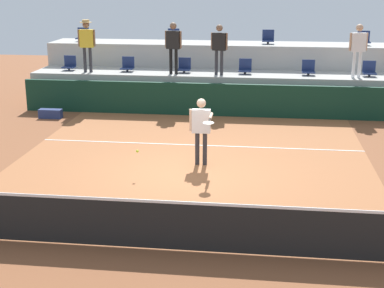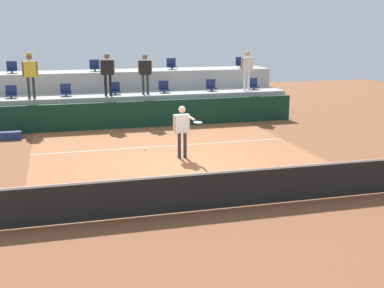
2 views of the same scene
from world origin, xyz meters
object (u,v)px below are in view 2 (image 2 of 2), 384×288
object	(u,v)px
stadium_chair_lower_far_left	(11,93)
stadium_chair_upper_far_left	(12,68)
stadium_chair_lower_right	(211,86)
stadium_chair_lower_mid_right	(164,88)
tennis_player	(183,127)
stadium_chair_lower_left	(66,91)
spectator_with_hat	(30,70)
stadium_chair_upper_far_right	(241,63)
stadium_chair_lower_mid_left	(115,89)
tennis_ball	(145,150)
spectator_in_grey	(145,70)
stadium_chair_upper_right	(172,65)
stadium_chair_lower_far_right	(253,85)
spectator_in_white	(107,70)
equipment_bag	(11,136)
stadium_chair_upper_left	(95,66)
spectator_leaning_on_rail	(247,67)

from	to	relation	value
stadium_chair_lower_far_left	stadium_chair_upper_far_left	distance (m)	1.99
stadium_chair_lower_right	stadium_chair_upper_far_left	world-z (taller)	stadium_chair_upper_far_left
stadium_chair_lower_mid_right	tennis_player	bearing A→B (deg)	-97.06
stadium_chair_lower_left	spectator_with_hat	size ratio (longest dim) A/B	0.28
stadium_chair_upper_far_right	spectator_with_hat	distance (m)	10.05
stadium_chair_lower_mid_left	tennis_ball	bearing A→B (deg)	-90.37
tennis_player	spectator_with_hat	size ratio (longest dim) A/B	0.92
spectator_with_hat	spectator_in_grey	size ratio (longest dim) A/B	1.07
stadium_chair_lower_mid_right	tennis_ball	world-z (taller)	stadium_chair_lower_mid_right
stadium_chair_lower_mid_right	stadium_chair_lower_right	xyz separation A→B (m)	(2.18, 0.00, 0.00)
spectator_in_grey	stadium_chair_upper_right	bearing A→B (deg)	52.80
stadium_chair_lower_far_right	spectator_in_white	world-z (taller)	spectator_in_white
tennis_ball	stadium_chair_lower_far_right	bearing A→B (deg)	49.59
spectator_with_hat	tennis_ball	distance (m)	8.11
stadium_chair_lower_right	stadium_chair_lower_far_right	bearing A→B (deg)	0.00
stadium_chair_lower_mid_left	equipment_bag	distance (m)	4.94
stadium_chair_lower_left	stadium_chair_lower_mid_right	size ratio (longest dim) A/B	1.00
stadium_chair_lower_mid_right	stadium_chair_upper_right	distance (m)	2.13
stadium_chair_lower_left	stadium_chair_upper_left	world-z (taller)	stadium_chair_upper_left
stadium_chair_lower_far_right	spectator_with_hat	size ratio (longest dim) A/B	0.28
stadium_chair_lower_far_right	stadium_chair_lower_left	bearing A→B (deg)	180.00
stadium_chair_lower_mid_left	stadium_chair_upper_right	bearing A→B (deg)	31.66
stadium_chair_lower_right	equipment_bag	size ratio (longest dim) A/B	0.68
stadium_chair_lower_far_right	spectator_in_white	bearing A→B (deg)	-176.72
stadium_chair_lower_mid_left	spectator_with_hat	distance (m)	3.56
stadium_chair_lower_right	spectator_leaning_on_rail	xyz separation A→B (m)	(1.55, -0.38, 0.87)
stadium_chair_upper_right	equipment_bag	xyz separation A→B (m)	(-7.10, -4.07, -2.16)
stadium_chair_lower_mid_right	spectator_leaning_on_rail	xyz separation A→B (m)	(3.73, -0.38, 0.87)
stadium_chair_upper_left	stadium_chair_upper_far_right	size ratio (longest dim) A/B	1.00
stadium_chair_upper_far_left	equipment_bag	bearing A→B (deg)	-89.01
stadium_chair_upper_left	stadium_chair_upper_far_right	bearing A→B (deg)	0.00
stadium_chair_lower_mid_right	equipment_bag	bearing A→B (deg)	-160.29
spectator_in_white	spectator_leaning_on_rail	size ratio (longest dim) A/B	1.00
stadium_chair_lower_left	stadium_chair_lower_right	world-z (taller)	same
stadium_chair_lower_far_right	tennis_ball	world-z (taller)	stadium_chair_lower_far_right
stadium_chair_lower_mid_left	equipment_bag	xyz separation A→B (m)	(-4.18, -2.27, -1.31)
stadium_chair_lower_mid_left	stadium_chair_upper_far_left	world-z (taller)	stadium_chair_upper_far_left
stadium_chair_upper_far_right	stadium_chair_lower_far_left	bearing A→B (deg)	-170.39
stadium_chair_lower_mid_left	tennis_ball	size ratio (longest dim) A/B	7.65
spectator_leaning_on_rail	tennis_ball	bearing A→B (deg)	-129.64
tennis_ball	stadium_chair_lower_left	bearing A→B (deg)	104.88
stadium_chair_lower_far_right	stadium_chair_upper_far_right	xyz separation A→B (m)	(0.02, 1.80, 0.85)
stadium_chair_upper_far_right	tennis_player	bearing A→B (deg)	-121.26
stadium_chair_upper_left	tennis_ball	distance (m)	9.52
spectator_in_grey	stadium_chair_upper_far_left	bearing A→B (deg)	158.40
stadium_chair_lower_far_left	spectator_with_hat	xyz separation A→B (m)	(0.81, -0.38, 0.93)
stadium_chair_lower_far_left	spectator_with_hat	size ratio (longest dim) A/B	0.28
stadium_chair_upper_far_left	spectator_with_hat	bearing A→B (deg)	-68.88
stadium_chair_lower_mid_left	spectator_leaning_on_rail	xyz separation A→B (m)	(5.89, -0.38, 0.87)
stadium_chair_lower_right	tennis_player	size ratio (longest dim) A/B	0.31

